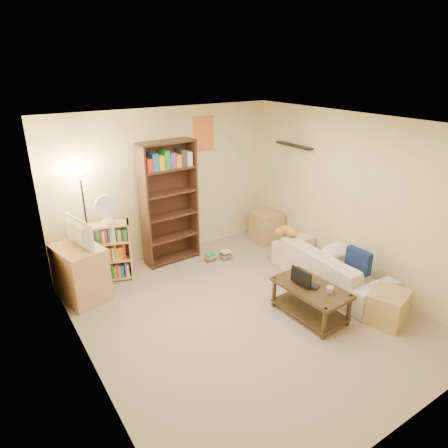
# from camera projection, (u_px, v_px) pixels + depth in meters

# --- Properties ---
(room) EXTENTS (4.50, 4.54, 2.52)m
(room) POSITION_uv_depth(u_px,v_px,m) (247.00, 199.00, 4.78)
(room) COLOR tan
(room) RESTS_ON ground
(sofa) EXTENTS (2.02, 0.96, 0.57)m
(sofa) POSITION_uv_depth(u_px,v_px,m) (330.00, 266.00, 6.02)
(sofa) COLOR beige
(sofa) RESTS_ON ground
(navy_pillow) EXTENTS (0.13, 0.38, 0.34)m
(navy_pillow) POSITION_uv_depth(u_px,v_px,m) (358.00, 261.00, 5.63)
(navy_pillow) COLOR navy
(navy_pillow) RESTS_ON sofa
(cream_blanket) EXTENTS (0.52, 0.37, 0.22)m
(cream_blanket) POSITION_uv_depth(u_px,v_px,m) (336.00, 251.00, 6.05)
(cream_blanket) COLOR silver
(cream_blanket) RESTS_ON sofa
(tabby_cat) EXTENTS (0.45, 0.18, 0.15)m
(tabby_cat) POSITION_uv_depth(u_px,v_px,m) (287.00, 231.00, 6.36)
(tabby_cat) COLOR orange
(tabby_cat) RESTS_ON sofa
(coffee_table) EXTENTS (0.61, 1.03, 0.44)m
(coffee_table) POSITION_uv_depth(u_px,v_px,m) (310.00, 297.00, 5.24)
(coffee_table) COLOR #3A2716
(coffee_table) RESTS_ON ground
(laptop) EXTENTS (0.48, 0.44, 0.03)m
(laptop) POSITION_uv_depth(u_px,v_px,m) (308.00, 282.00, 5.25)
(laptop) COLOR black
(laptop) RESTS_ON coffee_table
(laptop_screen) EXTENTS (0.03, 0.33, 0.22)m
(laptop_screen) POSITION_uv_depth(u_px,v_px,m) (301.00, 277.00, 5.13)
(laptop_screen) COLOR white
(laptop_screen) RESTS_ON laptop
(mug) EXTENTS (0.15, 0.15, 0.09)m
(mug) POSITION_uv_depth(u_px,v_px,m) (330.00, 290.00, 5.02)
(mug) COLOR silver
(mug) RESTS_ON coffee_table
(tv_remote) EXTENTS (0.11, 0.19, 0.02)m
(tv_remote) POSITION_uv_depth(u_px,v_px,m) (299.00, 273.00, 5.48)
(tv_remote) COLOR black
(tv_remote) RESTS_ON coffee_table
(tv_stand) EXTENTS (0.68, 0.84, 0.80)m
(tv_stand) POSITION_uv_depth(u_px,v_px,m) (81.00, 273.00, 5.61)
(tv_stand) COLOR tan
(tv_stand) RESTS_ON ground
(television) EXTENTS (0.74, 0.39, 0.40)m
(television) POSITION_uv_depth(u_px,v_px,m) (75.00, 234.00, 5.38)
(television) COLOR black
(television) RESTS_ON tv_stand
(tall_bookshelf) EXTENTS (0.93, 0.34, 2.03)m
(tall_bookshelf) POSITION_uv_depth(u_px,v_px,m) (169.00, 200.00, 6.44)
(tall_bookshelf) COLOR #47291B
(tall_bookshelf) RESTS_ON ground
(short_bookshelf) EXTENTS (0.78, 0.50, 0.93)m
(short_bookshelf) POSITION_uv_depth(u_px,v_px,m) (107.00, 252.00, 6.07)
(short_bookshelf) COLOR tan
(short_bookshelf) RESTS_ON ground
(desk_fan) EXTENTS (0.33, 0.19, 0.45)m
(desk_fan) POSITION_uv_depth(u_px,v_px,m) (106.00, 209.00, 5.79)
(desk_fan) COLOR white
(desk_fan) RESTS_ON short_bookshelf
(floor_lamp) EXTENTS (0.29, 0.29, 1.72)m
(floor_lamp) POSITION_uv_depth(u_px,v_px,m) (83.00, 195.00, 5.73)
(floor_lamp) COLOR black
(floor_lamp) RESTS_ON ground
(side_table) EXTENTS (0.55, 0.55, 0.56)m
(side_table) POSITION_uv_depth(u_px,v_px,m) (266.00, 227.00, 7.46)
(side_table) COLOR tan
(side_table) RESTS_ON ground
(end_cabinet) EXTENTS (0.62, 0.56, 0.43)m
(end_cabinet) POSITION_uv_depth(u_px,v_px,m) (387.00, 307.00, 5.16)
(end_cabinet) COLOR tan
(end_cabinet) RESTS_ON ground
(book_stacks) EXTENTS (0.42, 0.24, 0.18)m
(book_stacks) POSITION_uv_depth(u_px,v_px,m) (219.00, 256.00, 6.79)
(book_stacks) COLOR red
(book_stacks) RESTS_ON ground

